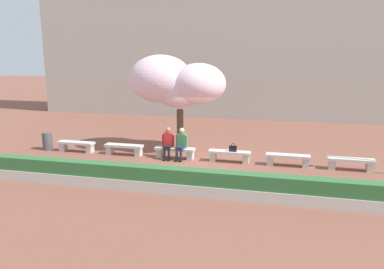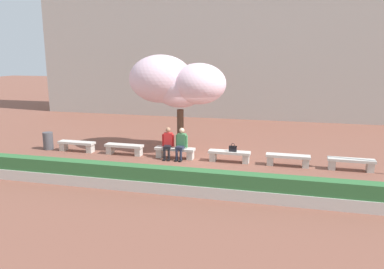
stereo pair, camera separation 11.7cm
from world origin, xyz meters
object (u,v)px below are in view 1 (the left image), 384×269
object	(u,v)px
person_seated_right	(181,143)
stone_bench_far_east	(351,162)
stone_bench_near_east	(229,155)
cherry_tree_main	(177,83)
stone_bench_east_end	(288,158)
person_seated_left	(168,142)
stone_bench_near_west	(124,148)
handbag	(233,148)
stone_bench_center	(175,151)
trash_bin	(47,141)
stone_bench_west_end	(76,145)

from	to	relation	value
person_seated_right	stone_bench_far_east	bearing A→B (deg)	0.47
stone_bench_near_east	cherry_tree_main	xyz separation A→B (m)	(-2.55, 1.34, 2.71)
stone_bench_far_east	person_seated_right	distance (m)	6.52
stone_bench_east_end	person_seated_left	world-z (taller)	person_seated_left
stone_bench_east_end	person_seated_left	size ratio (longest dim) A/B	1.29
stone_bench_far_east	person_seated_left	distance (m)	7.09
stone_bench_near_west	stone_bench_east_end	xyz separation A→B (m)	(6.80, 0.00, 0.00)
stone_bench_near_west	stone_bench_far_east	xyz separation A→B (m)	(9.06, 0.00, 0.00)
handbag	stone_bench_center	bearing A→B (deg)	179.39
stone_bench_far_east	person_seated_right	xyz separation A→B (m)	(-6.51, -0.05, 0.40)
stone_bench_near_east	trash_bin	distance (m)	8.25
trash_bin	person_seated_right	bearing A→B (deg)	-0.72
stone_bench_center	cherry_tree_main	distance (m)	3.03
stone_bench_west_end	handbag	distance (m)	6.94
stone_bench_near_west	stone_bench_far_east	bearing A→B (deg)	0.00
stone_bench_far_east	person_seated_left	size ratio (longest dim) A/B	1.29
stone_bench_near_west	person_seated_right	world-z (taller)	person_seated_right
stone_bench_far_east	person_seated_right	bearing A→B (deg)	-179.53
stone_bench_near_west	person_seated_right	distance (m)	2.58
stone_bench_near_west	stone_bench_center	size ratio (longest dim) A/B	1.00
stone_bench_far_east	trash_bin	distance (m)	12.78
stone_bench_near_west	stone_bench_near_east	bearing A→B (deg)	0.00
stone_bench_near_east	trash_bin	size ratio (longest dim) A/B	2.14
cherry_tree_main	handbag	bearing A→B (deg)	-26.85
stone_bench_west_end	stone_bench_center	xyz separation A→B (m)	(4.53, 0.00, 0.00)
stone_bench_center	stone_bench_east_end	xyz separation A→B (m)	(4.53, 0.00, 0.00)
stone_bench_west_end	trash_bin	world-z (taller)	trash_bin
stone_bench_near_east	handbag	xyz separation A→B (m)	(0.14, -0.03, 0.28)
stone_bench_near_west	stone_bench_far_east	distance (m)	9.06
stone_bench_near_east	person_seated_left	world-z (taller)	person_seated_left
stone_bench_near_west	stone_bench_center	bearing A→B (deg)	0.00
stone_bench_far_east	stone_bench_center	bearing A→B (deg)	180.00
stone_bench_west_end	cherry_tree_main	size ratio (longest dim) A/B	0.39
stone_bench_west_end	person_seated_left	size ratio (longest dim) A/B	1.29
stone_bench_near_east	stone_bench_west_end	bearing A→B (deg)	180.00
stone_bench_near_west	person_seated_left	size ratio (longest dim) A/B	1.29
stone_bench_near_west	cherry_tree_main	distance (m)	3.61
stone_bench_east_end	trash_bin	size ratio (longest dim) A/B	2.14
person_seated_right	trash_bin	bearing A→B (deg)	179.28
stone_bench_center	stone_bench_near_east	bearing A→B (deg)	0.00
trash_bin	stone_bench_west_end	bearing A→B (deg)	-0.99
stone_bench_near_west	trash_bin	world-z (taller)	trash_bin
stone_bench_near_west	stone_bench_east_end	size ratio (longest dim) A/B	1.00
handbag	stone_bench_far_east	bearing A→B (deg)	0.34
stone_bench_east_end	trash_bin	distance (m)	10.52
cherry_tree_main	person_seated_right	bearing A→B (deg)	-67.66
stone_bench_west_end	cherry_tree_main	world-z (taller)	cherry_tree_main
stone_bench_center	stone_bench_west_end	bearing A→B (deg)	180.00
stone_bench_far_east	cherry_tree_main	distance (m)	7.70
person_seated_left	cherry_tree_main	xyz separation A→B (m)	(-0.00, 1.39, 2.31)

